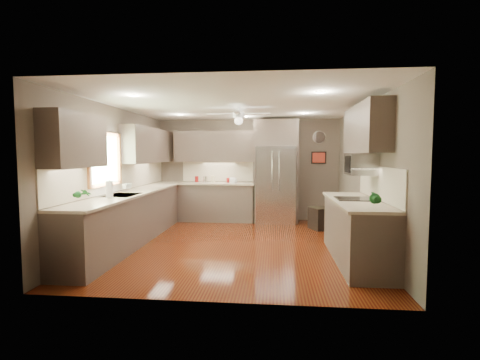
% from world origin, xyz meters
% --- Properties ---
extents(floor, '(5.00, 5.00, 0.00)m').
position_xyz_m(floor, '(0.00, 0.00, 0.00)').
color(floor, '#431109').
rests_on(floor, ground).
extents(ceiling, '(5.00, 5.00, 0.00)m').
position_xyz_m(ceiling, '(0.00, 0.00, 2.50)').
color(ceiling, white).
rests_on(ceiling, ground).
extents(wall_back, '(4.50, 0.00, 4.50)m').
position_xyz_m(wall_back, '(0.00, 2.50, 1.25)').
color(wall_back, '#60554A').
rests_on(wall_back, ground).
extents(wall_front, '(4.50, 0.00, 4.50)m').
position_xyz_m(wall_front, '(0.00, -2.50, 1.25)').
color(wall_front, '#60554A').
rests_on(wall_front, ground).
extents(wall_left, '(0.00, 5.00, 5.00)m').
position_xyz_m(wall_left, '(-2.25, 0.00, 1.25)').
color(wall_left, '#60554A').
rests_on(wall_left, ground).
extents(wall_right, '(0.00, 5.00, 5.00)m').
position_xyz_m(wall_right, '(2.25, 0.00, 1.25)').
color(wall_right, '#60554A').
rests_on(wall_right, ground).
extents(canister_a, '(0.10, 0.10, 0.14)m').
position_xyz_m(canister_a, '(-1.24, 2.23, 1.02)').
color(canister_a, maroon).
rests_on(canister_a, back_run).
extents(canister_b, '(0.12, 0.12, 0.16)m').
position_xyz_m(canister_b, '(-1.03, 2.24, 1.01)').
color(canister_b, silver).
rests_on(canister_b, back_run).
extents(canister_c, '(0.13, 0.13, 0.17)m').
position_xyz_m(canister_c, '(-0.83, 2.20, 1.03)').
color(canister_c, beige).
rests_on(canister_c, back_run).
extents(canister_d, '(0.10, 0.10, 0.11)m').
position_xyz_m(canister_d, '(-0.46, 2.23, 1.00)').
color(canister_d, maroon).
rests_on(canister_d, back_run).
extents(soap_bottle, '(0.11, 0.11, 0.20)m').
position_xyz_m(soap_bottle, '(-2.06, 0.02, 1.04)').
color(soap_bottle, white).
rests_on(soap_bottle, left_run).
extents(potted_plant_left, '(0.17, 0.13, 0.30)m').
position_xyz_m(potted_plant_left, '(-1.96, -1.68, 1.09)').
color(potted_plant_left, '#1A5D21').
rests_on(potted_plant_left, left_run).
extents(potted_plant_right, '(0.17, 0.14, 0.31)m').
position_xyz_m(potted_plant_right, '(1.91, -1.80, 1.09)').
color(potted_plant_right, '#1A5D21').
rests_on(potted_plant_right, right_run).
extents(bowl, '(0.26, 0.26, 0.05)m').
position_xyz_m(bowl, '(-0.33, 2.20, 0.97)').
color(bowl, beige).
rests_on(bowl, back_run).
extents(left_run, '(0.65, 4.70, 1.45)m').
position_xyz_m(left_run, '(-1.95, 0.15, 0.48)').
color(left_run, '#4D3E38').
rests_on(left_run, ground).
extents(back_run, '(1.85, 0.65, 1.45)m').
position_xyz_m(back_run, '(-0.72, 2.20, 0.48)').
color(back_run, '#4D3E38').
rests_on(back_run, ground).
extents(uppers, '(4.50, 4.70, 0.95)m').
position_xyz_m(uppers, '(-0.74, 0.71, 1.87)').
color(uppers, '#4D3E38').
rests_on(uppers, wall_left).
extents(window, '(0.05, 1.12, 0.92)m').
position_xyz_m(window, '(-2.22, -0.50, 1.55)').
color(window, '#BFF2B2').
rests_on(window, wall_left).
extents(sink, '(0.50, 0.70, 0.32)m').
position_xyz_m(sink, '(-1.93, -0.50, 0.91)').
color(sink, silver).
rests_on(sink, left_run).
extents(refrigerator, '(1.06, 0.75, 2.45)m').
position_xyz_m(refrigerator, '(0.70, 2.16, 1.19)').
color(refrigerator, silver).
rests_on(refrigerator, ground).
extents(right_run, '(0.70, 2.20, 1.45)m').
position_xyz_m(right_run, '(1.93, -0.80, 0.48)').
color(right_run, '#4D3E38').
rests_on(right_run, ground).
extents(microwave, '(0.43, 0.55, 0.34)m').
position_xyz_m(microwave, '(2.03, -0.55, 1.48)').
color(microwave, silver).
rests_on(microwave, wall_right).
extents(ceiling_fan, '(1.18, 1.18, 0.32)m').
position_xyz_m(ceiling_fan, '(-0.00, 0.30, 2.33)').
color(ceiling_fan, white).
rests_on(ceiling_fan, ceiling).
extents(recessed_lights, '(2.84, 3.14, 0.01)m').
position_xyz_m(recessed_lights, '(-0.04, 0.40, 2.49)').
color(recessed_lights, white).
rests_on(recessed_lights, ceiling).
extents(wall_clock, '(0.30, 0.03, 0.30)m').
position_xyz_m(wall_clock, '(1.75, 2.48, 2.05)').
color(wall_clock, white).
rests_on(wall_clock, wall_back).
extents(framed_print, '(0.36, 0.03, 0.30)m').
position_xyz_m(framed_print, '(1.75, 2.48, 1.55)').
color(framed_print, black).
rests_on(framed_print, wall_back).
extents(stool, '(0.57, 0.57, 0.49)m').
position_xyz_m(stool, '(1.70, 1.45, 0.24)').
color(stool, black).
rests_on(stool, ground).
extents(paper_towel, '(0.11, 0.11, 0.28)m').
position_xyz_m(paper_towel, '(-1.94, -0.93, 1.08)').
color(paper_towel, white).
rests_on(paper_towel, left_run).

